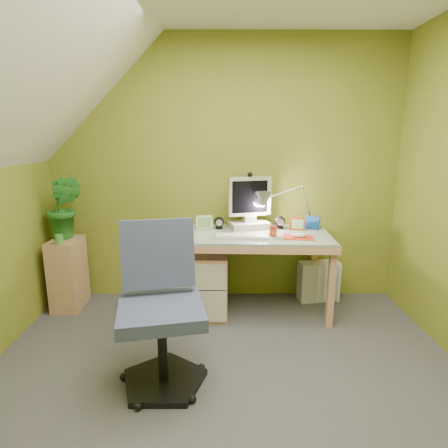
{
  "coord_description": "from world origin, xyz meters",
  "views": [
    {
      "loc": [
        -0.01,
        -1.85,
        1.51
      ],
      "look_at": [
        0.0,
        1.0,
        0.85
      ],
      "focal_mm": 30.0,
      "sensor_mm": 36.0,
      "label": 1
    }
  ],
  "objects_px": {
    "task_chair": "(161,308)",
    "radiator": "(318,281)",
    "monitor": "(250,201)",
    "desk_lamp": "(301,197)",
    "desk": "(250,273)",
    "potted_plant": "(64,207)",
    "side_ledge": "(68,274)"
  },
  "relations": [
    {
      "from": "potted_plant",
      "to": "radiator",
      "type": "height_order",
      "value": "potted_plant"
    },
    {
      "from": "side_ledge",
      "to": "task_chair",
      "type": "xyz_separation_m",
      "value": [
        1.02,
        -1.11,
        0.2
      ]
    },
    {
      "from": "potted_plant",
      "to": "radiator",
      "type": "bearing_deg",
      "value": 2.08
    },
    {
      "from": "potted_plant",
      "to": "desk",
      "type": "bearing_deg",
      "value": -5.15
    },
    {
      "from": "desk",
      "to": "radiator",
      "type": "height_order",
      "value": "desk"
    },
    {
      "from": "desk",
      "to": "potted_plant",
      "type": "distance_m",
      "value": 1.73
    },
    {
      "from": "side_ledge",
      "to": "radiator",
      "type": "xyz_separation_m",
      "value": [
        2.29,
        0.13,
        -0.13
      ]
    },
    {
      "from": "task_chair",
      "to": "radiator",
      "type": "height_order",
      "value": "task_chair"
    },
    {
      "from": "task_chair",
      "to": "monitor",
      "type": "bearing_deg",
      "value": 51.6
    },
    {
      "from": "desk_lamp",
      "to": "side_ledge",
      "type": "xyz_separation_m",
      "value": [
        -2.08,
        -0.08,
        -0.68
      ]
    },
    {
      "from": "monitor",
      "to": "radiator",
      "type": "xyz_separation_m",
      "value": [
        0.67,
        0.05,
        -0.77
      ]
    },
    {
      "from": "task_chair",
      "to": "desk",
      "type": "bearing_deg",
      "value": 47.62
    },
    {
      "from": "desk_lamp",
      "to": "desk",
      "type": "bearing_deg",
      "value": -161.31
    },
    {
      "from": "radiator",
      "to": "desk",
      "type": "bearing_deg",
      "value": -169.4
    },
    {
      "from": "desk_lamp",
      "to": "potted_plant",
      "type": "distance_m",
      "value": 2.08
    },
    {
      "from": "desk",
      "to": "task_chair",
      "type": "xyz_separation_m",
      "value": [
        -0.61,
        -1.01,
        0.16
      ]
    },
    {
      "from": "side_ledge",
      "to": "radiator",
      "type": "height_order",
      "value": "side_ledge"
    },
    {
      "from": "desk",
      "to": "potted_plant",
      "type": "bearing_deg",
      "value": 177.38
    },
    {
      "from": "side_ledge",
      "to": "task_chair",
      "type": "distance_m",
      "value": 1.52
    },
    {
      "from": "desk_lamp",
      "to": "task_chair",
      "type": "bearing_deg",
      "value": -134.79
    },
    {
      "from": "task_chair",
      "to": "radiator",
      "type": "bearing_deg",
      "value": 32.9
    },
    {
      "from": "side_ledge",
      "to": "monitor",
      "type": "bearing_deg",
      "value": 2.93
    },
    {
      "from": "monitor",
      "to": "desk_lamp",
      "type": "distance_m",
      "value": 0.45
    },
    {
      "from": "potted_plant",
      "to": "radiator",
      "type": "xyz_separation_m",
      "value": [
        2.29,
        0.08,
        -0.73
      ]
    },
    {
      "from": "desk",
      "to": "desk_lamp",
      "type": "bearing_deg",
      "value": 24.33
    },
    {
      "from": "desk",
      "to": "task_chair",
      "type": "relative_size",
      "value": 1.29
    },
    {
      "from": "side_ledge",
      "to": "task_chair",
      "type": "relative_size",
      "value": 0.62
    },
    {
      "from": "task_chair",
      "to": "desk_lamp",
      "type": "bearing_deg",
      "value": 37.05
    },
    {
      "from": "monitor",
      "to": "radiator",
      "type": "distance_m",
      "value": 1.02
    },
    {
      "from": "task_chair",
      "to": "radiator",
      "type": "xyz_separation_m",
      "value": [
        1.28,
        1.24,
        -0.33
      ]
    },
    {
      "from": "desk",
      "to": "desk_lamp",
      "type": "distance_m",
      "value": 0.8
    },
    {
      "from": "task_chair",
      "to": "side_ledge",
      "type": "bearing_deg",
      "value": 121.32
    }
  ]
}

